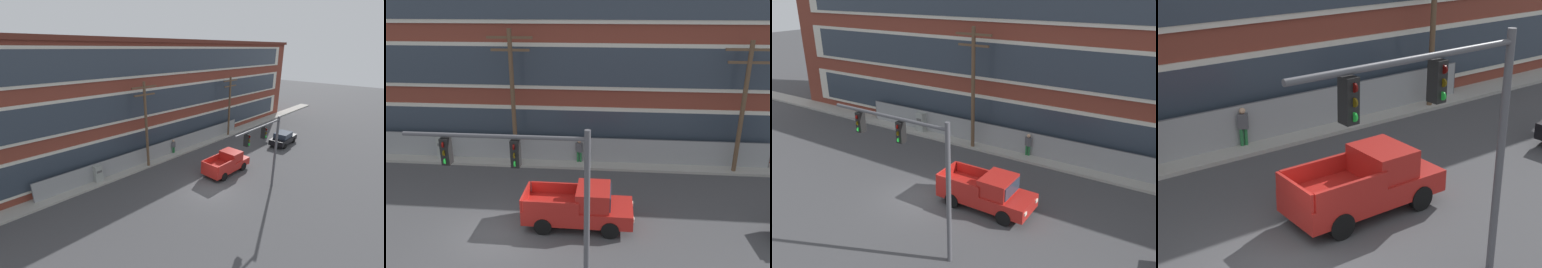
% 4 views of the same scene
% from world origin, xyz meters
% --- Properties ---
extents(ground_plane, '(160.00, 160.00, 0.00)m').
position_xyz_m(ground_plane, '(0.00, 0.00, 0.00)').
color(ground_plane, '#424244').
extents(sidewalk_building_side, '(80.00, 1.75, 0.16)m').
position_xyz_m(sidewalk_building_side, '(0.00, 7.93, 0.08)').
color(sidewalk_building_side, '#9E9B93').
rests_on(sidewalk_building_side, ground).
extents(brick_mill_building, '(50.44, 9.28, 12.27)m').
position_xyz_m(brick_mill_building, '(4.39, 13.15, 6.15)').
color(brick_mill_building, brown).
rests_on(brick_mill_building, ground).
extents(chain_link_fence, '(25.86, 0.06, 1.78)m').
position_xyz_m(chain_link_fence, '(1.99, 8.12, 0.91)').
color(chain_link_fence, gray).
rests_on(chain_link_fence, ground).
extents(traffic_signal_mast, '(6.00, 0.43, 6.25)m').
position_xyz_m(traffic_signal_mast, '(2.64, -3.37, 4.46)').
color(traffic_signal_mast, '#4C4C51').
rests_on(traffic_signal_mast, ground).
extents(pickup_truck_red, '(5.08, 2.10, 1.98)m').
position_xyz_m(pickup_truck_red, '(3.78, 1.05, 0.94)').
color(pickup_truck_red, '#AD1E19').
rests_on(pickup_truck_red, ground).
extents(utility_pole_near_corner, '(2.66, 0.26, 8.48)m').
position_xyz_m(utility_pole_near_corner, '(-0.83, 7.32, 4.73)').
color(utility_pole_near_corner, brown).
rests_on(utility_pole_near_corner, ground).
extents(utility_pole_midblock, '(2.77, 0.26, 7.93)m').
position_xyz_m(utility_pole_midblock, '(12.61, 7.49, 4.46)').
color(utility_pole_midblock, brown).
rests_on(utility_pole_midblock, ground).
extents(electrical_cabinet, '(0.65, 0.55, 1.65)m').
position_xyz_m(electrical_cabinet, '(-5.85, 7.83, 0.83)').
color(electrical_cabinet, '#939993').
rests_on(electrical_cabinet, ground).
extents(pedestrian_near_cabinet, '(0.47, 0.41, 1.69)m').
position_xyz_m(pedestrian_near_cabinet, '(3.11, 7.97, 0.97)').
color(pedestrian_near_cabinet, '#236B38').
rests_on(pedestrian_near_cabinet, ground).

